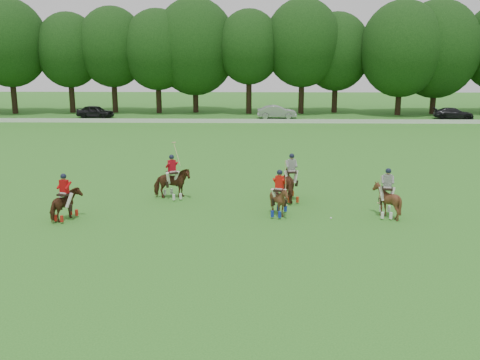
{
  "coord_description": "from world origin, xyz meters",
  "views": [
    {
      "loc": [
        0.64,
        -20.45,
        7.11
      ],
      "look_at": [
        -0.01,
        4.2,
        1.4
      ],
      "focal_mm": 40.0,
      "sensor_mm": 36.0,
      "label": 1
    }
  ],
  "objects_px": {
    "polo_red_a": "(65,204)",
    "polo_stripe_a": "(291,184)",
    "polo_stripe_b": "(387,200)",
    "polo_ball": "(331,218)",
    "polo_red_c": "(279,200)",
    "polo_red_b": "(172,183)",
    "car_mid": "(277,112)",
    "car_right": "(453,113)",
    "car_left": "(95,112)"
  },
  "relations": [
    {
      "from": "polo_stripe_b",
      "to": "car_right",
      "type": "bearing_deg",
      "value": 66.45
    },
    {
      "from": "car_right",
      "to": "polo_stripe_b",
      "type": "distance_m",
      "value": 43.06
    },
    {
      "from": "car_left",
      "to": "polo_ball",
      "type": "relative_size",
      "value": 48.59
    },
    {
      "from": "car_mid",
      "to": "polo_stripe_a",
      "type": "distance_m",
      "value": 36.83
    },
    {
      "from": "car_left",
      "to": "polo_stripe_b",
      "type": "relative_size",
      "value": 1.95
    },
    {
      "from": "car_left",
      "to": "car_mid",
      "type": "bearing_deg",
      "value": -78.49
    },
    {
      "from": "polo_red_a",
      "to": "polo_ball",
      "type": "relative_size",
      "value": 23.5
    },
    {
      "from": "car_right",
      "to": "polo_ball",
      "type": "height_order",
      "value": "car_right"
    },
    {
      "from": "car_mid",
      "to": "polo_stripe_b",
      "type": "xyz_separation_m",
      "value": [
        3.35,
        -39.47,
        0.05
      ]
    },
    {
      "from": "car_mid",
      "to": "polo_red_b",
      "type": "bearing_deg",
      "value": 168.13
    },
    {
      "from": "car_right",
      "to": "polo_stripe_b",
      "type": "bearing_deg",
      "value": 166.18
    },
    {
      "from": "car_mid",
      "to": "polo_red_c",
      "type": "bearing_deg",
      "value": 176.54
    },
    {
      "from": "polo_ball",
      "to": "car_right",
      "type": "bearing_deg",
      "value": 63.68
    },
    {
      "from": "car_right",
      "to": "car_mid",
      "type": "bearing_deg",
      "value": 99.73
    },
    {
      "from": "polo_red_c",
      "to": "car_left",
      "type": "bearing_deg",
      "value": 116.86
    },
    {
      "from": "polo_red_c",
      "to": "polo_stripe_a",
      "type": "height_order",
      "value": "polo_stripe_a"
    },
    {
      "from": "polo_red_b",
      "to": "polo_stripe_a",
      "type": "relative_size",
      "value": 1.17
    },
    {
      "from": "polo_stripe_b",
      "to": "polo_ball",
      "type": "height_order",
      "value": "polo_stripe_b"
    },
    {
      "from": "car_right",
      "to": "polo_stripe_a",
      "type": "relative_size",
      "value": 1.85
    },
    {
      "from": "polo_red_b",
      "to": "polo_stripe_a",
      "type": "distance_m",
      "value": 6.05
    },
    {
      "from": "car_mid",
      "to": "polo_stripe_a",
      "type": "xyz_separation_m",
      "value": [
        -0.78,
        -36.83,
        0.13
      ]
    },
    {
      "from": "car_left",
      "to": "polo_red_b",
      "type": "bearing_deg",
      "value": -146.63
    },
    {
      "from": "car_mid",
      "to": "polo_stripe_a",
      "type": "height_order",
      "value": "polo_stripe_a"
    },
    {
      "from": "car_left",
      "to": "car_mid",
      "type": "distance_m",
      "value": 21.49
    },
    {
      "from": "polo_stripe_b",
      "to": "polo_ball",
      "type": "xyz_separation_m",
      "value": [
        -2.54,
        -0.45,
        -0.75
      ]
    },
    {
      "from": "polo_stripe_b",
      "to": "polo_red_c",
      "type": "bearing_deg",
      "value": -179.99
    },
    {
      "from": "car_right",
      "to": "polo_ball",
      "type": "distance_m",
      "value": 44.54
    },
    {
      "from": "polo_red_b",
      "to": "polo_stripe_b",
      "type": "height_order",
      "value": "polo_red_b"
    },
    {
      "from": "polo_red_b",
      "to": "polo_ball",
      "type": "relative_size",
      "value": 31.36
    },
    {
      "from": "polo_red_a",
      "to": "polo_stripe_a",
      "type": "xyz_separation_m",
      "value": [
        10.22,
        3.54,
        0.14
      ]
    },
    {
      "from": "polo_stripe_a",
      "to": "polo_red_b",
      "type": "bearing_deg",
      "value": 177.27
    },
    {
      "from": "polo_red_c",
      "to": "polo_stripe_b",
      "type": "distance_m",
      "value": 4.85
    },
    {
      "from": "polo_red_a",
      "to": "polo_stripe_a",
      "type": "bearing_deg",
      "value": 19.1
    },
    {
      "from": "car_mid",
      "to": "polo_red_a",
      "type": "distance_m",
      "value": 41.84
    },
    {
      "from": "polo_red_a",
      "to": "polo_stripe_b",
      "type": "height_order",
      "value": "polo_stripe_b"
    },
    {
      "from": "car_mid",
      "to": "polo_red_c",
      "type": "height_order",
      "value": "polo_red_c"
    },
    {
      "from": "car_mid",
      "to": "polo_ball",
      "type": "xyz_separation_m",
      "value": [
        0.81,
        -39.92,
        -0.71
      ]
    },
    {
      "from": "polo_red_a",
      "to": "car_right",
      "type": "bearing_deg",
      "value": 51.98
    },
    {
      "from": "polo_red_b",
      "to": "polo_red_c",
      "type": "bearing_deg",
      "value": -28.86
    },
    {
      "from": "car_right",
      "to": "polo_red_b",
      "type": "height_order",
      "value": "polo_red_b"
    },
    {
      "from": "polo_red_c",
      "to": "polo_stripe_b",
      "type": "relative_size",
      "value": 0.96
    },
    {
      "from": "car_mid",
      "to": "car_right",
      "type": "bearing_deg",
      "value": -91.29
    },
    {
      "from": "car_left",
      "to": "car_right",
      "type": "bearing_deg",
      "value": -78.49
    },
    {
      "from": "car_left",
      "to": "car_right",
      "type": "height_order",
      "value": "car_left"
    },
    {
      "from": "polo_red_b",
      "to": "polo_red_c",
      "type": "relative_size",
      "value": 1.31
    },
    {
      "from": "polo_stripe_a",
      "to": "car_right",
      "type": "bearing_deg",
      "value": 59.91
    },
    {
      "from": "car_mid",
      "to": "polo_red_b",
      "type": "distance_m",
      "value": 37.17
    },
    {
      "from": "polo_red_a",
      "to": "polo_stripe_b",
      "type": "relative_size",
      "value": 0.94
    },
    {
      "from": "polo_red_a",
      "to": "polo_red_c",
      "type": "distance_m",
      "value": 9.55
    },
    {
      "from": "polo_red_a",
      "to": "polo_stripe_b",
      "type": "distance_m",
      "value": 14.38
    }
  ]
}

